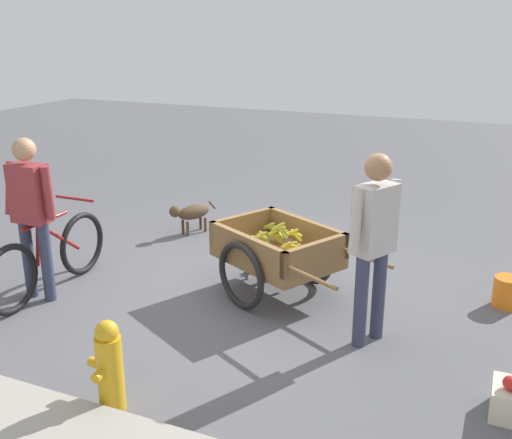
{
  "coord_description": "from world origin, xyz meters",
  "views": [
    {
      "loc": [
        -2.26,
        4.91,
        2.52
      ],
      "look_at": [
        -0.14,
        -0.02,
        0.75
      ],
      "focal_mm": 42.01,
      "sensor_mm": 36.0,
      "label": 1
    }
  ],
  "objects_px": {
    "cyclist_person": "(31,206)",
    "bicycle": "(49,258)",
    "fruit_cart": "(277,253)",
    "dog": "(191,213)",
    "vendor_person": "(374,234)",
    "plastic_bucket": "(507,292)",
    "fire_hydrant": "(109,366)"
  },
  "relations": [
    {
      "from": "dog",
      "to": "fruit_cart",
      "type": "bearing_deg",
      "value": 142.98
    },
    {
      "from": "bicycle",
      "to": "fire_hydrant",
      "type": "distance_m",
      "value": 2.15
    },
    {
      "from": "vendor_person",
      "to": "cyclist_person",
      "type": "relative_size",
      "value": 1.02
    },
    {
      "from": "fruit_cart",
      "to": "vendor_person",
      "type": "height_order",
      "value": "vendor_person"
    },
    {
      "from": "dog",
      "to": "plastic_bucket",
      "type": "xyz_separation_m",
      "value": [
        -3.69,
        0.62,
        -0.13
      ]
    },
    {
      "from": "bicycle",
      "to": "fire_hydrant",
      "type": "bearing_deg",
      "value": 141.7
    },
    {
      "from": "cyclist_person",
      "to": "dog",
      "type": "bearing_deg",
      "value": -100.83
    },
    {
      "from": "fruit_cart",
      "to": "vendor_person",
      "type": "xyz_separation_m",
      "value": [
        -1.02,
        0.54,
        0.51
      ]
    },
    {
      "from": "plastic_bucket",
      "to": "cyclist_person",
      "type": "bearing_deg",
      "value": 20.97
    },
    {
      "from": "fruit_cart",
      "to": "cyclist_person",
      "type": "height_order",
      "value": "cyclist_person"
    },
    {
      "from": "fruit_cart",
      "to": "cyclist_person",
      "type": "xyz_separation_m",
      "value": [
        2.05,
        0.96,
        0.49
      ]
    },
    {
      "from": "dog",
      "to": "cyclist_person",
      "type": "bearing_deg",
      "value": 79.17
    },
    {
      "from": "fire_hydrant",
      "to": "plastic_bucket",
      "type": "distance_m",
      "value": 3.68
    },
    {
      "from": "fruit_cart",
      "to": "cyclist_person",
      "type": "relative_size",
      "value": 1.17
    },
    {
      "from": "dog",
      "to": "fire_hydrant",
      "type": "relative_size",
      "value": 0.91
    },
    {
      "from": "bicycle",
      "to": "cyclist_person",
      "type": "height_order",
      "value": "cyclist_person"
    },
    {
      "from": "fruit_cart",
      "to": "plastic_bucket",
      "type": "bearing_deg",
      "value": -163.46
    },
    {
      "from": "bicycle",
      "to": "plastic_bucket",
      "type": "bearing_deg",
      "value": -160.91
    },
    {
      "from": "dog",
      "to": "plastic_bucket",
      "type": "distance_m",
      "value": 3.74
    },
    {
      "from": "cyclist_person",
      "to": "fire_hydrant",
      "type": "height_order",
      "value": "cyclist_person"
    },
    {
      "from": "vendor_person",
      "to": "dog",
      "type": "xyz_separation_m",
      "value": [
        2.65,
        -1.77,
        -0.68
      ]
    },
    {
      "from": "fire_hydrant",
      "to": "plastic_bucket",
      "type": "bearing_deg",
      "value": -131.37
    },
    {
      "from": "cyclist_person",
      "to": "fruit_cart",
      "type": "bearing_deg",
      "value": -154.85
    },
    {
      "from": "bicycle",
      "to": "vendor_person",
      "type": "bearing_deg",
      "value": -174.88
    },
    {
      "from": "bicycle",
      "to": "plastic_bucket",
      "type": "distance_m",
      "value": 4.36
    },
    {
      "from": "cyclist_person",
      "to": "plastic_bucket",
      "type": "distance_m",
      "value": 4.47
    },
    {
      "from": "fruit_cart",
      "to": "bicycle",
      "type": "xyz_separation_m",
      "value": [
        2.06,
        0.81,
        -0.08
      ]
    },
    {
      "from": "fruit_cart",
      "to": "dog",
      "type": "height_order",
      "value": "fruit_cart"
    },
    {
      "from": "cyclist_person",
      "to": "plastic_bucket",
      "type": "xyz_separation_m",
      "value": [
        -4.11,
        -1.58,
        -0.78
      ]
    },
    {
      "from": "dog",
      "to": "plastic_bucket",
      "type": "relative_size",
      "value": 2.13
    },
    {
      "from": "vendor_person",
      "to": "bicycle",
      "type": "relative_size",
      "value": 0.95
    },
    {
      "from": "cyclist_person",
      "to": "bicycle",
      "type": "bearing_deg",
      "value": -89.53
    }
  ]
}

